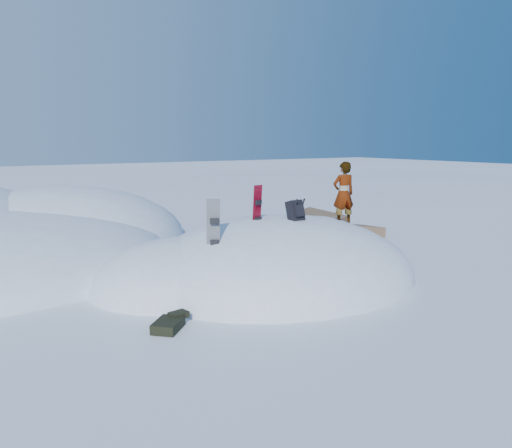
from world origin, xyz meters
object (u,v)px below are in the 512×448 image
snowboard_dark (214,234)px  backpack (296,211)px  snowboard_red (257,213)px  person (343,194)px

snowboard_dark → backpack: bearing=35.4°
snowboard_dark → backpack: size_ratio=2.62×
snowboard_red → snowboard_dark: snowboard_red is taller
snowboard_red → backpack: snowboard_red is taller
snowboard_red → person: bearing=-9.0°
snowboard_dark → backpack: 2.24m
person → snowboard_red: bearing=15.5°
backpack → person: bearing=14.3°
snowboard_red → snowboard_dark: bearing=-170.5°
snowboard_dark → snowboard_red: bearing=55.5°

